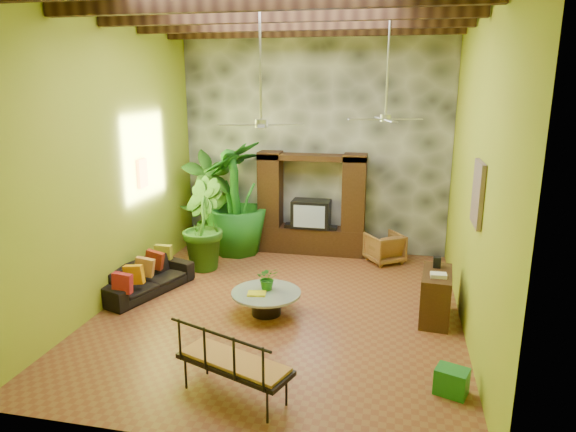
% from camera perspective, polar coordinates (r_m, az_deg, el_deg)
% --- Properties ---
extents(ground, '(7.00, 7.00, 0.00)m').
position_cam_1_polar(ground, '(9.02, -0.82, -10.28)').
color(ground, brown).
rests_on(ground, ground).
extents(back_wall, '(6.00, 0.02, 5.00)m').
position_cam_1_polar(back_wall, '(11.69, 2.99, 8.24)').
color(back_wall, '#9BB328').
rests_on(back_wall, ground).
extents(left_wall, '(0.02, 7.00, 5.00)m').
position_cam_1_polar(left_wall, '(9.41, -19.09, 5.90)').
color(left_wall, '#9BB328').
rests_on(left_wall, ground).
extents(right_wall, '(0.02, 7.00, 5.00)m').
position_cam_1_polar(right_wall, '(8.16, 20.18, 4.57)').
color(right_wall, '#9BB328').
rests_on(right_wall, ground).
extents(stone_accent_wall, '(5.98, 0.10, 4.98)m').
position_cam_1_polar(stone_accent_wall, '(11.63, 2.94, 8.21)').
color(stone_accent_wall, '#393C41').
rests_on(stone_accent_wall, ground).
extents(ceiling_beams, '(5.95, 5.36, 0.22)m').
position_cam_1_polar(ceiling_beams, '(8.24, -0.95, 21.47)').
color(ceiling_beams, '#3B2312').
rests_on(ceiling_beams, ceiling).
extents(entertainment_center, '(2.40, 0.55, 2.30)m').
position_cam_1_polar(entertainment_center, '(11.61, 2.60, 0.50)').
color(entertainment_center, black).
rests_on(entertainment_center, ground).
extents(ceiling_fan_front, '(1.28, 1.28, 1.86)m').
position_cam_1_polar(ceiling_fan_front, '(7.85, -3.03, 11.71)').
color(ceiling_fan_front, '#B6B6BB').
rests_on(ceiling_fan_front, ceiling).
extents(ceiling_fan_back, '(1.28, 1.28, 1.86)m').
position_cam_1_polar(ceiling_fan_back, '(9.18, 10.83, 11.90)').
color(ceiling_fan_back, '#B6B6BB').
rests_on(ceiling_fan_back, ceiling).
extents(wall_art_mask, '(0.06, 0.32, 0.55)m').
position_cam_1_polar(wall_art_mask, '(10.31, -15.89, 4.59)').
color(wall_art_mask, orange).
rests_on(wall_art_mask, left_wall).
extents(wall_art_painting, '(0.06, 0.70, 0.90)m').
position_cam_1_polar(wall_art_painting, '(7.61, 20.35, 2.34)').
color(wall_art_painting, '#295F98').
rests_on(wall_art_painting, right_wall).
extents(sofa, '(1.32, 2.03, 0.55)m').
position_cam_1_polar(sofa, '(9.95, -15.55, -6.68)').
color(sofa, black).
rests_on(sofa, ground).
extents(wicker_armchair, '(0.97, 0.98, 0.65)m').
position_cam_1_polar(wicker_armchair, '(11.33, 10.67, -3.49)').
color(wicker_armchair, olive).
rests_on(wicker_armchair, ground).
extents(tall_plant_a, '(1.42, 1.46, 2.31)m').
position_cam_1_polar(tall_plant_a, '(11.87, -8.67, 1.61)').
color(tall_plant_a, '#255917').
rests_on(tall_plant_a, ground).
extents(tall_plant_b, '(1.28, 1.34, 1.90)m').
position_cam_1_polar(tall_plant_b, '(10.78, -9.59, -0.90)').
color(tall_plant_b, '#2B641A').
rests_on(tall_plant_b, ground).
extents(tall_plant_c, '(1.78, 1.78, 2.56)m').
position_cam_1_polar(tall_plant_c, '(11.59, -5.81, 2.02)').
color(tall_plant_c, '#1E6C1C').
rests_on(tall_plant_c, ground).
extents(coffee_table, '(1.17, 1.17, 0.40)m').
position_cam_1_polar(coffee_table, '(8.75, -2.44, -9.28)').
color(coffee_table, black).
rests_on(coffee_table, ground).
extents(centerpiece_plant, '(0.44, 0.41, 0.40)m').
position_cam_1_polar(centerpiece_plant, '(8.72, -2.27, -6.90)').
color(centerpiece_plant, '#20661A').
rests_on(centerpiece_plant, coffee_table).
extents(yellow_tray, '(0.33, 0.26, 0.03)m').
position_cam_1_polar(yellow_tray, '(8.59, -3.50, -8.60)').
color(yellow_tray, gold).
rests_on(yellow_tray, coffee_table).
extents(iron_bench, '(1.57, 1.05, 0.57)m').
position_cam_1_polar(iron_bench, '(6.47, -6.24, -15.71)').
color(iron_bench, black).
rests_on(iron_bench, ground).
extents(side_console, '(0.55, 1.06, 0.82)m').
position_cam_1_polar(side_console, '(8.84, 16.08, -8.53)').
color(side_console, '#3D2313').
rests_on(side_console, ground).
extents(green_bin, '(0.47, 0.41, 0.34)m').
position_cam_1_polar(green_bin, '(7.06, 17.71, -17.09)').
color(green_bin, '#1F7722').
rests_on(green_bin, ground).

